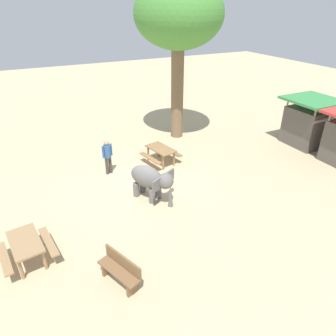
# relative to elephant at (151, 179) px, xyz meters

# --- Properties ---
(ground_plane) EXTENTS (60.00, 60.00, 0.00)m
(ground_plane) POSITION_rel_elephant_xyz_m (-1.11, 0.22, -0.87)
(ground_plane) COLOR tan
(elephant) EXTENTS (1.91, 1.65, 1.36)m
(elephant) POSITION_rel_elephant_xyz_m (0.00, 0.00, 0.00)
(elephant) COLOR slate
(elephant) RESTS_ON ground_plane
(person_handler) EXTENTS (0.32, 0.49, 1.62)m
(person_handler) POSITION_rel_elephant_xyz_m (-2.72, -0.90, 0.08)
(person_handler) COLOR #3F3833
(person_handler) RESTS_ON ground_plane
(shade_tree_main) EXTENTS (4.73, 4.34, 8.06)m
(shade_tree_main) POSITION_rel_elephant_xyz_m (-5.28, 3.94, 5.39)
(shade_tree_main) COLOR brown
(shade_tree_main) RESTS_ON ground_plane
(wooden_bench) EXTENTS (1.45, 0.89, 0.88)m
(wooden_bench) POSITION_rel_elephant_xyz_m (3.41, -2.42, -0.40)
(wooden_bench) COLOR brown
(wooden_bench) RESTS_ON ground_plane
(picnic_table_near) EXTENTS (1.78, 1.76, 0.78)m
(picnic_table_near) POSITION_rel_elephant_xyz_m (-2.60, 1.65, -0.28)
(picnic_table_near) COLOR olive
(picnic_table_near) RESTS_ON ground_plane
(picnic_table_far) EXTENTS (1.69, 1.68, 0.78)m
(picnic_table_far) POSITION_rel_elephant_xyz_m (1.43, -4.64, -0.28)
(picnic_table_far) COLOR #9E7A51
(picnic_table_far) RESTS_ON ground_plane
(market_stall_green) EXTENTS (2.50, 2.50, 2.52)m
(market_stall_green) POSITION_rel_elephant_xyz_m (-1.11, 9.66, 0.27)
(market_stall_green) COLOR #59514C
(market_stall_green) RESTS_ON ground_plane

